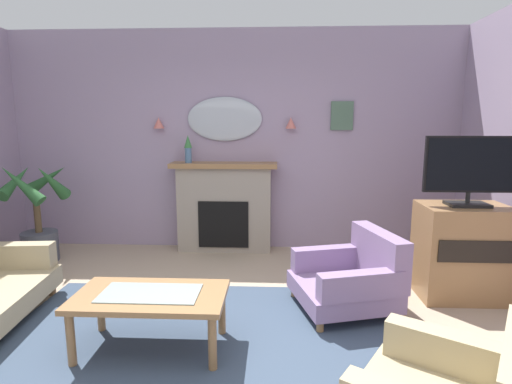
{
  "coord_description": "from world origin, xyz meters",
  "views": [
    {
      "loc": [
        0.55,
        -2.51,
        1.68
      ],
      "look_at": [
        0.35,
        1.59,
        0.96
      ],
      "focal_mm": 28.38,
      "sensor_mm": 36.0,
      "label": 1
    }
  ],
  "objects_px": {
    "wall_sconce_left": "(159,123)",
    "armchair_near_fireplace": "(353,276)",
    "fireplace": "(224,208)",
    "wall_sconce_right": "(291,123)",
    "tv_flatscreen": "(471,169)",
    "potted_plant_corner_palm": "(38,216)",
    "mantel_vase_centre": "(188,148)",
    "wall_mirror": "(225,119)",
    "framed_picture": "(342,116)",
    "tv_cabinet": "(462,251)",
    "coffee_table": "(151,301)"
  },
  "relations": [
    {
      "from": "wall_mirror",
      "to": "armchair_near_fireplace",
      "type": "relative_size",
      "value": 0.96
    },
    {
      "from": "tv_flatscreen",
      "to": "wall_sconce_left",
      "type": "bearing_deg",
      "value": 156.64
    },
    {
      "from": "framed_picture",
      "to": "potted_plant_corner_palm",
      "type": "xyz_separation_m",
      "value": [
        -3.69,
        -0.68,
        -1.19
      ]
    },
    {
      "from": "mantel_vase_centre",
      "to": "wall_sconce_right",
      "type": "distance_m",
      "value": 1.34
    },
    {
      "from": "wall_sconce_left",
      "to": "armchair_near_fireplace",
      "type": "distance_m",
      "value": 3.12
    },
    {
      "from": "fireplace",
      "to": "tv_flatscreen",
      "type": "height_order",
      "value": "tv_flatscreen"
    },
    {
      "from": "wall_sconce_left",
      "to": "framed_picture",
      "type": "xyz_separation_m",
      "value": [
        2.35,
        0.06,
        0.09
      ]
    },
    {
      "from": "wall_mirror",
      "to": "potted_plant_corner_palm",
      "type": "xyz_separation_m",
      "value": [
        -2.19,
        -0.67,
        -1.15
      ]
    },
    {
      "from": "fireplace",
      "to": "wall_sconce_left",
      "type": "relative_size",
      "value": 9.71
    },
    {
      "from": "wall_sconce_left",
      "to": "armchair_near_fireplace",
      "type": "relative_size",
      "value": 0.14
    },
    {
      "from": "mantel_vase_centre",
      "to": "coffee_table",
      "type": "xyz_separation_m",
      "value": [
        0.2,
        -2.36,
        -0.97
      ]
    },
    {
      "from": "mantel_vase_centre",
      "to": "framed_picture",
      "type": "relative_size",
      "value": 0.97
    },
    {
      "from": "fireplace",
      "to": "tv_cabinet",
      "type": "xyz_separation_m",
      "value": [
        2.45,
        -1.31,
        -0.12
      ]
    },
    {
      "from": "fireplace",
      "to": "tv_flatscreen",
      "type": "distance_m",
      "value": 2.87
    },
    {
      "from": "mantel_vase_centre",
      "to": "potted_plant_corner_palm",
      "type": "relative_size",
      "value": 0.28
    },
    {
      "from": "wall_sconce_right",
      "to": "potted_plant_corner_palm",
      "type": "relative_size",
      "value": 0.11
    },
    {
      "from": "wall_mirror",
      "to": "coffee_table",
      "type": "xyz_separation_m",
      "value": [
        -0.25,
        -2.53,
        -1.33
      ]
    },
    {
      "from": "wall_sconce_left",
      "to": "framed_picture",
      "type": "distance_m",
      "value": 2.35
    },
    {
      "from": "tv_flatscreen",
      "to": "potted_plant_corner_palm",
      "type": "bearing_deg",
      "value": 170.16
    },
    {
      "from": "mantel_vase_centre",
      "to": "wall_mirror",
      "type": "bearing_deg",
      "value": 20.7
    },
    {
      "from": "wall_sconce_right",
      "to": "armchair_near_fireplace",
      "type": "distance_m",
      "value": 2.26
    },
    {
      "from": "wall_sconce_left",
      "to": "coffee_table",
      "type": "xyz_separation_m",
      "value": [
        0.6,
        -2.48,
        -1.28
      ]
    },
    {
      "from": "wall_sconce_left",
      "to": "tv_cabinet",
      "type": "relative_size",
      "value": 0.16
    },
    {
      "from": "wall_sconce_right",
      "to": "tv_cabinet",
      "type": "bearing_deg",
      "value": -41.25
    },
    {
      "from": "framed_picture",
      "to": "armchair_near_fireplace",
      "type": "distance_m",
      "value": 2.31
    },
    {
      "from": "armchair_near_fireplace",
      "to": "tv_flatscreen",
      "type": "distance_m",
      "value": 1.47
    },
    {
      "from": "fireplace",
      "to": "tv_flatscreen",
      "type": "bearing_deg",
      "value": -28.56
    },
    {
      "from": "wall_sconce_left",
      "to": "wall_sconce_right",
      "type": "xyz_separation_m",
      "value": [
        1.7,
        0.0,
        0.0
      ]
    },
    {
      "from": "fireplace",
      "to": "tv_flatscreen",
      "type": "relative_size",
      "value": 1.62
    },
    {
      "from": "wall_sconce_right",
      "to": "tv_flatscreen",
      "type": "height_order",
      "value": "wall_sconce_right"
    },
    {
      "from": "wall_sconce_left",
      "to": "potted_plant_corner_palm",
      "type": "height_order",
      "value": "wall_sconce_left"
    },
    {
      "from": "wall_mirror",
      "to": "wall_sconce_left",
      "type": "height_order",
      "value": "wall_mirror"
    },
    {
      "from": "fireplace",
      "to": "wall_sconce_left",
      "type": "xyz_separation_m",
      "value": [
        -0.85,
        0.09,
        1.09
      ]
    },
    {
      "from": "mantel_vase_centre",
      "to": "wall_sconce_left",
      "type": "height_order",
      "value": "wall_sconce_left"
    },
    {
      "from": "wall_sconce_right",
      "to": "coffee_table",
      "type": "relative_size",
      "value": 0.13
    },
    {
      "from": "tv_flatscreen",
      "to": "potted_plant_corner_palm",
      "type": "xyz_separation_m",
      "value": [
        -4.64,
        0.8,
        -0.68
      ]
    },
    {
      "from": "tv_cabinet",
      "to": "armchair_near_fireplace",
      "type": "bearing_deg",
      "value": -163.46
    },
    {
      "from": "wall_sconce_right",
      "to": "potted_plant_corner_palm",
      "type": "xyz_separation_m",
      "value": [
        -3.04,
        -0.62,
        -1.1
      ]
    },
    {
      "from": "mantel_vase_centre",
      "to": "wall_sconce_left",
      "type": "relative_size",
      "value": 2.5
    },
    {
      "from": "fireplace",
      "to": "mantel_vase_centre",
      "type": "xyz_separation_m",
      "value": [
        -0.45,
        -0.03,
        0.78
      ]
    },
    {
      "from": "wall_sconce_left",
      "to": "wall_sconce_right",
      "type": "height_order",
      "value": "same"
    },
    {
      "from": "armchair_near_fireplace",
      "to": "wall_sconce_right",
      "type": "bearing_deg",
      "value": 106.4
    },
    {
      "from": "wall_sconce_right",
      "to": "fireplace",
      "type": "bearing_deg",
      "value": -173.84
    },
    {
      "from": "tv_cabinet",
      "to": "potted_plant_corner_palm",
      "type": "distance_m",
      "value": 4.71
    },
    {
      "from": "mantel_vase_centre",
      "to": "framed_picture",
      "type": "bearing_deg",
      "value": 5.27
    },
    {
      "from": "fireplace",
      "to": "wall_sconce_right",
      "type": "distance_m",
      "value": 1.38
    },
    {
      "from": "framed_picture",
      "to": "tv_cabinet",
      "type": "relative_size",
      "value": 0.4
    },
    {
      "from": "fireplace",
      "to": "framed_picture",
      "type": "distance_m",
      "value": 1.91
    },
    {
      "from": "wall_mirror",
      "to": "tv_cabinet",
      "type": "height_order",
      "value": "wall_mirror"
    },
    {
      "from": "fireplace",
      "to": "tv_cabinet",
      "type": "height_order",
      "value": "fireplace"
    }
  ]
}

